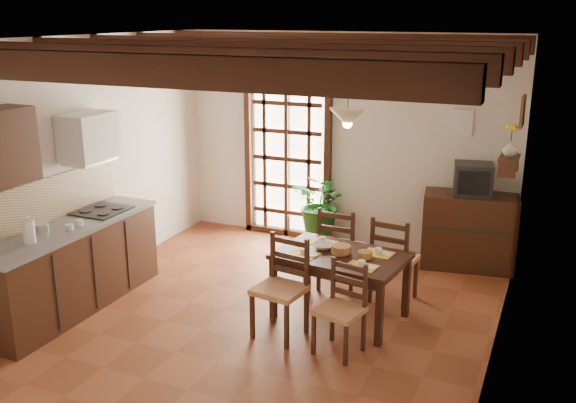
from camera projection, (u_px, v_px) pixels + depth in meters
The scene contains 24 objects.
ground_plane at pixel (264, 317), 6.64m from camera, with size 5.00×5.00×0.00m, color brown.
room_shell at pixel (262, 144), 6.13m from camera, with size 4.52×5.02×2.81m.
ceiling_beams at pixel (261, 51), 5.88m from camera, with size 4.50×4.34×0.20m.
french_door at pixel (287, 153), 8.77m from camera, with size 1.26×0.11×2.32m.
kitchen_counter at pixel (71, 266), 6.73m from camera, with size 0.64×2.25×1.38m.
range_hood at pixel (88, 138), 6.89m from camera, with size 0.38×0.60×0.54m.
counter_items at pixel (72, 219), 6.67m from camera, with size 0.50×1.43×0.25m.
dining_table at pixel (341, 262), 6.48m from camera, with size 1.37×0.97×0.69m.
chair_near_left at pixel (280, 306), 6.19m from camera, with size 0.51×0.49×0.98m.
chair_near_right at pixel (340, 326), 5.88m from camera, with size 0.47×0.45×0.86m.
chair_far_left at pixel (340, 263), 7.26m from camera, with size 0.46×0.44×0.98m.
chair_far_right at pixel (393, 274), 6.94m from camera, with size 0.49×0.47×0.97m.
table_setting at pixel (341, 256), 6.46m from camera, with size 0.93×0.62×0.09m.
table_bowl at pixel (323, 246), 6.60m from camera, with size 0.22×0.22×0.05m, color white.
sideboard at pixel (469, 231), 7.81m from camera, with size 1.10×0.49×0.93m, color #351C10.
crt_tv at pixel (473, 179), 7.62m from camera, with size 0.51×0.48×0.38m.
fuse_box at pixel (462, 122), 7.75m from camera, with size 0.25×0.03×0.32m, color white.
plant_pot at pixel (321, 239), 8.60m from camera, with size 0.38×0.38×0.23m, color #933215.
potted_plant at pixel (322, 206), 8.47m from camera, with size 1.96×1.68×2.19m, color #144C19.
wall_shelf at pixel (509, 161), 6.80m from camera, with size 0.20×0.42×0.20m.
shelf_vase at pixel (510, 148), 6.76m from camera, with size 0.15×0.15×0.15m, color #B2BFB2.
shelf_flowers at pixel (512, 129), 6.70m from camera, with size 0.14×0.14×0.36m.
framed_picture at pixel (523, 111), 6.62m from camera, with size 0.03×0.32×0.32m.
pendant_lamp at pixel (348, 116), 6.15m from camera, with size 0.36×0.36×0.84m.
Camera 1 is at (2.64, -5.43, 3.03)m, focal length 40.00 mm.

